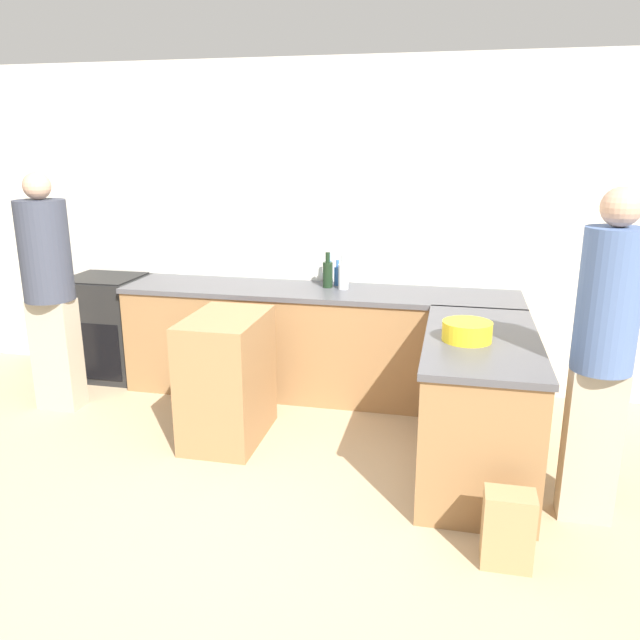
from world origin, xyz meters
TOP-DOWN VIEW (x-y plane):
  - ground_plane at (0.00, 0.00)m, footprint 14.00×14.00m
  - wall_back at (0.00, 2.28)m, footprint 8.00×0.06m
  - counter_back at (0.00, 1.93)m, footprint 3.22×0.67m
  - counter_peninsula at (1.26, 0.89)m, footprint 0.69×1.47m
  - range_oven at (-1.94, 1.96)m, footprint 0.65×0.60m
  - island_table at (-0.44, 0.98)m, footprint 0.49×0.75m
  - mixing_bowl at (1.17, 0.79)m, footprint 0.30×0.30m
  - vinegar_bottle_clear at (0.20, 1.99)m, footprint 0.08×0.08m
  - water_bottle_blue at (0.13, 2.12)m, footprint 0.06×0.06m
  - dish_soap_bottle at (0.05, 2.12)m, footprint 0.06×0.06m
  - wine_bottle_dark at (0.06, 2.02)m, footprint 0.08×0.08m
  - person_by_range at (-1.94, 1.21)m, footprint 0.37×0.37m
  - person_at_peninsula at (1.86, 0.47)m, footprint 0.31×0.31m
  - paper_bag at (1.40, -0.06)m, footprint 0.25×0.17m

SIDE VIEW (x-z plane):
  - ground_plane at x=0.00m, z-range 0.00..0.00m
  - paper_bag at x=1.40m, z-range 0.00..0.40m
  - counter_back at x=0.00m, z-range 0.00..0.90m
  - counter_peninsula at x=1.26m, z-range 0.00..0.90m
  - island_table at x=-0.44m, z-range 0.00..0.90m
  - range_oven at x=-1.94m, z-range 0.00..0.91m
  - mixing_bowl at x=1.17m, z-range 0.90..1.01m
  - water_bottle_blue at x=0.13m, z-range 0.87..1.09m
  - person_by_range at x=-1.94m, z-range 0.08..1.91m
  - dish_soap_bottle at x=0.05m, z-range 0.87..1.14m
  - person_at_peninsula at x=1.86m, z-range 0.09..1.92m
  - vinegar_bottle_clear at x=0.20m, z-range 0.87..1.15m
  - wine_bottle_dark at x=0.06m, z-range 0.87..1.16m
  - wall_back at x=0.00m, z-range 0.00..2.70m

